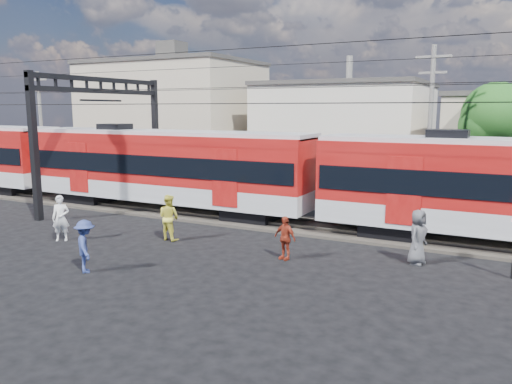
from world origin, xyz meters
TOP-DOWN VIEW (x-y plane):
  - ground at (0.00, 0.00)m, footprint 120.00×120.00m
  - track_bed at (0.00, 8.00)m, footprint 70.00×3.40m
  - rail_near at (0.00, 7.25)m, footprint 70.00×0.12m
  - rail_far at (0.00, 8.75)m, footprint 70.00×0.12m
  - commuter_train at (-5.74, 8.00)m, footprint 50.30×3.08m
  - catenary at (-8.65, 8.00)m, footprint 70.00×9.30m
  - building_west at (-17.00, 24.00)m, footprint 14.28×10.20m
  - building_midwest at (-2.00, 27.00)m, footprint 12.24×12.24m
  - utility_pole_mid at (6.00, 15.00)m, footprint 1.80×0.24m
  - utility_pole_west at (-22.00, 14.00)m, footprint 1.80×0.24m
  - tree_near at (9.19, 18.09)m, footprint 3.82×3.64m
  - pedestrian_a at (-6.07, 1.34)m, footprint 0.81×0.74m
  - pedestrian_b at (-2.26, 3.40)m, footprint 0.96×0.78m
  - pedestrian_c at (-2.22, -1.13)m, footprint 1.27×1.22m
  - pedestrian_d at (2.99, 3.09)m, footprint 0.98×0.61m
  - pedestrian_e at (7.24, 4.67)m, footprint 0.82×1.05m

SIDE VIEW (x-z plane):
  - ground at x=0.00m, z-range 0.00..0.00m
  - track_bed at x=0.00m, z-range 0.00..0.12m
  - rail_near at x=0.00m, z-range 0.12..0.24m
  - rail_far at x=0.00m, z-range 0.12..0.24m
  - pedestrian_d at x=2.99m, z-range 0.00..1.55m
  - pedestrian_c at x=-2.22m, z-range 0.00..1.73m
  - pedestrian_a at x=-6.07m, z-range 0.00..1.85m
  - pedestrian_b at x=-2.26m, z-range 0.00..1.86m
  - pedestrian_e at x=7.24m, z-range 0.00..1.90m
  - commuter_train at x=-5.74m, z-range 0.31..4.49m
  - building_midwest at x=-2.00m, z-range 0.01..7.31m
  - utility_pole_west at x=-22.00m, z-range 0.28..8.28m
  - utility_pole_mid at x=6.00m, z-range 0.28..8.78m
  - building_west at x=-17.00m, z-range 0.01..9.31m
  - tree_near at x=9.19m, z-range 1.30..8.02m
  - catenary at x=-8.65m, z-range 1.38..8.89m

